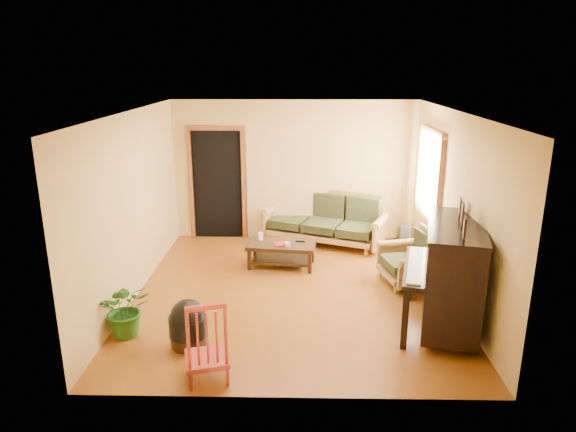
{
  "coord_description": "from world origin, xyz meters",
  "views": [
    {
      "loc": [
        0.07,
        -6.91,
        3.21
      ],
      "look_at": [
        -0.07,
        0.2,
        1.1
      ],
      "focal_mm": 32.0,
      "sensor_mm": 36.0,
      "label": 1
    }
  ],
  "objects_px": {
    "coffee_table": "(282,254)",
    "red_chair": "(206,338)",
    "piano": "(452,277)",
    "ceramic_crock": "(406,233)",
    "armchair": "(408,257)",
    "potted_plant": "(126,309)",
    "footstool": "(188,329)",
    "sofa": "(324,219)"
  },
  "relations": [
    {
      "from": "footstool",
      "to": "ceramic_crock",
      "type": "bearing_deg",
      "value": 49.25
    },
    {
      "from": "sofa",
      "to": "armchair",
      "type": "xyz_separation_m",
      "value": [
        1.18,
        -1.83,
        -0.04
      ]
    },
    {
      "from": "red_chair",
      "to": "potted_plant",
      "type": "xyz_separation_m",
      "value": [
        -1.14,
        0.9,
        -0.12
      ]
    },
    {
      "from": "coffee_table",
      "to": "ceramic_crock",
      "type": "height_order",
      "value": "coffee_table"
    },
    {
      "from": "coffee_table",
      "to": "potted_plant",
      "type": "xyz_separation_m",
      "value": [
        -1.83,
        -2.28,
        0.15
      ]
    },
    {
      "from": "armchair",
      "to": "piano",
      "type": "xyz_separation_m",
      "value": [
        0.25,
        -1.34,
        0.26
      ]
    },
    {
      "from": "coffee_table",
      "to": "ceramic_crock",
      "type": "xyz_separation_m",
      "value": [
        2.31,
        1.34,
        -0.06
      ]
    },
    {
      "from": "coffee_table",
      "to": "red_chair",
      "type": "distance_m",
      "value": 3.26
    },
    {
      "from": "ceramic_crock",
      "to": "armchair",
      "type": "bearing_deg",
      "value": -100.91
    },
    {
      "from": "coffee_table",
      "to": "piano",
      "type": "bearing_deg",
      "value": -42.85
    },
    {
      "from": "footstool",
      "to": "potted_plant",
      "type": "bearing_deg",
      "value": 163.59
    },
    {
      "from": "sofa",
      "to": "coffee_table",
      "type": "height_order",
      "value": "sofa"
    },
    {
      "from": "piano",
      "to": "armchair",
      "type": "bearing_deg",
      "value": 114.82
    },
    {
      "from": "armchair",
      "to": "potted_plant",
      "type": "relative_size",
      "value": 1.23
    },
    {
      "from": "red_chair",
      "to": "piano",
      "type": "bearing_deg",
      "value": 6.43
    },
    {
      "from": "coffee_table",
      "to": "ceramic_crock",
      "type": "relative_size",
      "value": 3.96
    },
    {
      "from": "coffee_table",
      "to": "potted_plant",
      "type": "height_order",
      "value": "potted_plant"
    },
    {
      "from": "armchair",
      "to": "piano",
      "type": "distance_m",
      "value": 1.39
    },
    {
      "from": "footstool",
      "to": "ceramic_crock",
      "type": "height_order",
      "value": "footstool"
    },
    {
      "from": "armchair",
      "to": "piano",
      "type": "relative_size",
      "value": 0.55
    },
    {
      "from": "piano",
      "to": "red_chair",
      "type": "bearing_deg",
      "value": -143.84
    },
    {
      "from": "coffee_table",
      "to": "piano",
      "type": "xyz_separation_m",
      "value": [
        2.17,
        -2.01,
        0.48
      ]
    },
    {
      "from": "sofa",
      "to": "piano",
      "type": "relative_size",
      "value": 1.41
    },
    {
      "from": "ceramic_crock",
      "to": "sofa",
      "type": "bearing_deg",
      "value": -173.13
    },
    {
      "from": "coffee_table",
      "to": "piano",
      "type": "height_order",
      "value": "piano"
    },
    {
      "from": "piano",
      "to": "footstool",
      "type": "xyz_separation_m",
      "value": [
        -3.19,
        -0.5,
        -0.47
      ]
    },
    {
      "from": "piano",
      "to": "ceramic_crock",
      "type": "relative_size",
      "value": 5.58
    },
    {
      "from": "red_chair",
      "to": "sofa",
      "type": "bearing_deg",
      "value": 56.08
    },
    {
      "from": "armchair",
      "to": "piano",
      "type": "height_order",
      "value": "piano"
    },
    {
      "from": "ceramic_crock",
      "to": "potted_plant",
      "type": "xyz_separation_m",
      "value": [
        -4.13,
        -3.62,
        0.21
      ]
    },
    {
      "from": "coffee_table",
      "to": "piano",
      "type": "distance_m",
      "value": 3.0
    },
    {
      "from": "coffee_table",
      "to": "red_chair",
      "type": "height_order",
      "value": "red_chair"
    },
    {
      "from": "red_chair",
      "to": "footstool",
      "type": "bearing_deg",
      "value": 101.13
    },
    {
      "from": "armchair",
      "to": "potted_plant",
      "type": "distance_m",
      "value": 4.07
    },
    {
      "from": "red_chair",
      "to": "armchair",
      "type": "bearing_deg",
      "value": 28.14
    },
    {
      "from": "red_chair",
      "to": "coffee_table",
      "type": "bearing_deg",
      "value": 62.13
    },
    {
      "from": "sofa",
      "to": "armchair",
      "type": "distance_m",
      "value": 2.18
    },
    {
      "from": "piano",
      "to": "red_chair",
      "type": "relative_size",
      "value": 1.65
    },
    {
      "from": "piano",
      "to": "potted_plant",
      "type": "xyz_separation_m",
      "value": [
        -4.0,
        -0.26,
        -0.34
      ]
    },
    {
      "from": "red_chair",
      "to": "potted_plant",
      "type": "distance_m",
      "value": 1.46
    },
    {
      "from": "sofa",
      "to": "potted_plant",
      "type": "xyz_separation_m",
      "value": [
        -2.57,
        -3.43,
        -0.12
      ]
    },
    {
      "from": "sofa",
      "to": "piano",
      "type": "height_order",
      "value": "piano"
    }
  ]
}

